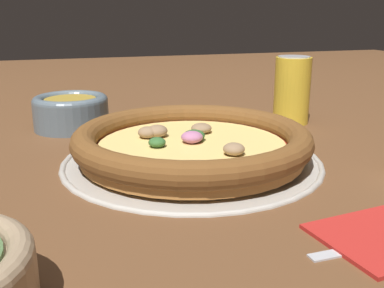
% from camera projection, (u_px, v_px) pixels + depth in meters
% --- Properties ---
extents(ground_plane, '(3.00, 3.00, 0.00)m').
position_uv_depth(ground_plane, '(192.00, 161.00, 0.63)').
color(ground_plane, brown).
extents(pizza_tray, '(0.36, 0.36, 0.01)m').
position_uv_depth(pizza_tray, '(192.00, 159.00, 0.63)').
color(pizza_tray, '#B7B2A8').
rests_on(pizza_tray, ground_plane).
extents(pizza, '(0.33, 0.33, 0.04)m').
position_uv_depth(pizza, '(192.00, 142.00, 0.62)').
color(pizza, '#A86B33').
rests_on(pizza, pizza_tray).
extents(bowl_near, '(0.13, 0.13, 0.06)m').
position_uv_depth(bowl_near, '(71.00, 111.00, 0.80)').
color(bowl_near, slate).
rests_on(bowl_near, ground_plane).
extents(beverage_can, '(0.07, 0.07, 0.12)m').
position_uv_depth(beverage_can, '(292.00, 90.00, 0.83)').
color(beverage_can, gold).
rests_on(beverage_can, ground_plane).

